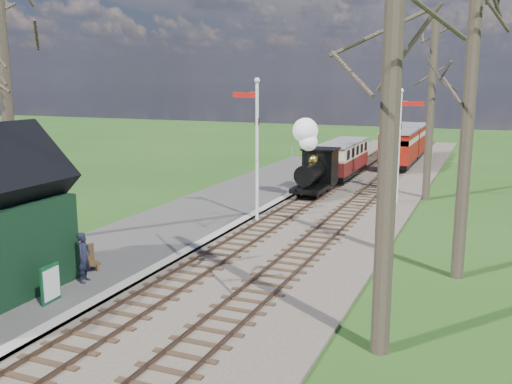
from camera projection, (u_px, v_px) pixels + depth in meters
distant_hills at (421, 262)px, 70.97m from camera, size 114.40×48.00×22.02m
ballast_bed at (337, 199)px, 29.50m from camera, size 8.00×60.00×0.10m
track_near at (313, 196)px, 29.99m from camera, size 1.60×60.00×0.15m
track_far at (362, 200)px, 29.00m from camera, size 1.60×60.00×0.15m
platform at (178, 225)px, 24.07m from camera, size 5.00×44.00×0.20m
coping_strip at (227, 230)px, 23.20m from camera, size 0.40×44.00×0.21m
semaphore_near at (256, 140)px, 24.16m from camera, size 1.22×0.24×6.22m
semaphore_far at (401, 138)px, 27.70m from camera, size 1.22×0.24×5.72m
bare_trees at (245, 110)px, 17.72m from camera, size 15.51×22.39×12.00m
fence_line at (372, 156)px, 42.46m from camera, size 12.60×0.08×1.00m
locomotive at (314, 162)px, 29.73m from camera, size 1.63×3.81×4.08m
coach at (343, 157)px, 35.30m from camera, size 1.91×6.54×2.01m
red_carriage_a at (399, 148)px, 39.10m from camera, size 2.09×5.16×2.19m
red_carriage_b at (410, 140)px, 44.08m from camera, size 2.09×5.16×2.19m
sign_board at (50, 284)px, 15.37m from camera, size 0.14×0.72×1.05m
bench at (74, 262)px, 17.64m from camera, size 0.93×1.50×0.83m
person at (84, 257)px, 16.89m from camera, size 0.48×0.62×1.52m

